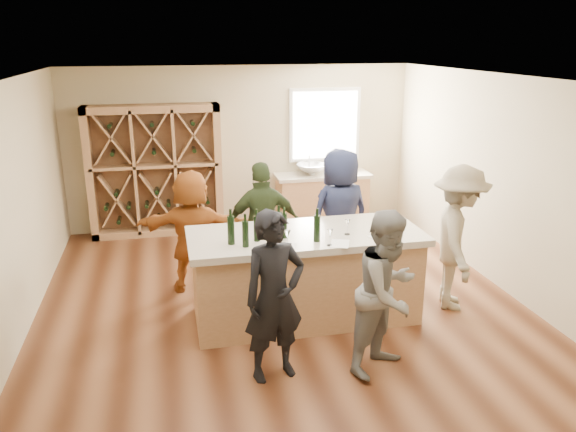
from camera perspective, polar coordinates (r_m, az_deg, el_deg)
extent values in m
cube|color=brown|center=(7.14, -0.44, -9.76)|extent=(6.00, 7.00, 0.10)
cube|color=white|center=(6.35, -0.50, 14.18)|extent=(6.00, 7.00, 0.10)
cube|color=#BEAF8A|center=(10.00, -4.77, 7.02)|extent=(6.00, 0.10, 2.80)
cube|color=#BEAF8A|center=(3.48, 12.30, -14.62)|extent=(6.00, 0.10, 2.80)
cube|color=#BEAF8A|center=(6.69, -26.96, -0.24)|extent=(0.10, 7.00, 2.80)
cube|color=#BEAF8A|center=(7.80, 22.03, 2.74)|extent=(0.10, 7.00, 2.80)
cube|color=white|center=(10.18, 3.75, 9.23)|extent=(1.30, 0.06, 1.30)
cube|color=white|center=(10.14, 3.80, 9.20)|extent=(1.18, 0.01, 1.18)
cube|color=#A3764E|center=(9.70, -13.32, 4.47)|extent=(2.20, 0.45, 2.20)
cube|color=#A3764E|center=(10.18, 3.48, 1.62)|extent=(1.60, 0.58, 0.86)
cube|color=#B7AB96|center=(10.06, 3.53, 4.14)|extent=(1.70, 0.62, 0.06)
imported|color=silver|center=(9.98, 2.43, 4.77)|extent=(0.54, 0.54, 0.19)
cylinder|color=silver|center=(10.14, 2.17, 5.31)|extent=(0.02, 0.02, 0.30)
cube|color=#A3764E|center=(6.72, 1.76, -6.39)|extent=(2.60, 1.00, 1.00)
cube|color=#B7AB96|center=(6.51, 1.81, -2.05)|extent=(2.72, 1.12, 0.08)
cylinder|color=black|center=(6.13, -5.81, -1.44)|extent=(0.09, 0.09, 0.32)
cylinder|color=black|center=(6.04, -4.34, -1.83)|extent=(0.07, 0.07, 0.29)
cylinder|color=black|center=(6.20, -3.18, -1.28)|extent=(0.09, 0.09, 0.29)
cylinder|color=black|center=(6.21, -0.94, -1.06)|extent=(0.10, 0.10, 0.33)
cylinder|color=black|center=(6.29, -0.40, -1.01)|extent=(0.09, 0.09, 0.28)
cone|color=white|center=(6.03, -0.06, -2.30)|extent=(0.08, 0.08, 0.19)
cone|color=white|center=(6.09, 4.28, -2.21)|extent=(0.08, 0.08, 0.18)
cone|color=white|center=(6.29, 9.13, -1.67)|extent=(0.08, 0.08, 0.20)
cone|color=white|center=(6.45, 6.05, -1.17)|extent=(0.08, 0.08, 0.17)
cube|color=white|center=(6.06, -0.24, -3.14)|extent=(0.30, 0.34, 0.00)
cube|color=white|center=(6.18, 5.29, -2.81)|extent=(0.28, 0.33, 0.00)
cube|color=white|center=(6.42, 9.79, -2.21)|extent=(0.35, 0.39, 0.00)
imported|color=black|center=(5.44, -1.39, -8.20)|extent=(0.72, 0.60, 1.72)
imported|color=slate|center=(5.67, 10.11, -7.63)|extent=(0.93, 0.83, 1.68)
imported|color=gray|center=(7.15, 16.88, -2.17)|extent=(0.93, 1.28, 1.81)
imported|color=#263319|center=(7.45, -2.56, -0.98)|extent=(1.02, 0.55, 1.72)
imported|color=#191E38|center=(7.72, 5.29, 0.11)|extent=(1.01, 0.77, 1.83)
imported|color=#994C19|center=(7.44, -9.67, -1.51)|extent=(1.61, 0.86, 1.65)
cylinder|color=black|center=(6.19, 2.96, -1.27)|extent=(0.07, 0.07, 0.30)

